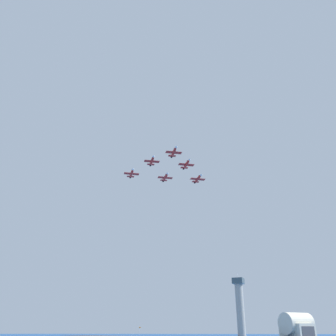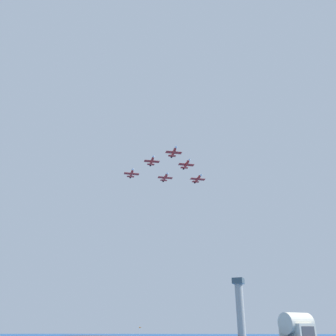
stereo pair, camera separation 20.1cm
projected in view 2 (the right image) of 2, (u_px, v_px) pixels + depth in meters
name	position (u px, v px, depth m)	size (l,w,h in m)	color
control_tower	(240.00, 304.00, 210.71)	(6.00, 6.00, 33.77)	#9E9E99
hangar	(297.00, 326.00, 179.55)	(17.16, 17.16, 11.00)	beige
windsock	(140.00, 328.00, 283.54)	(1.88, 0.90, 6.25)	silver
jet_lead	(174.00, 152.00, 250.49)	(12.25, 15.62, 3.72)	red
jet_left_wingman	(187.00, 164.00, 265.10)	(12.96, 15.97, 3.85)	red
jet_right_wingman	(152.00, 161.00, 260.71)	(12.08, 15.46, 3.68)	red
jet_left_outer	(198.00, 179.00, 278.57)	(13.01, 15.86, 3.83)	red
jet_right_outer	(132.00, 173.00, 269.64)	(12.67, 15.51, 3.74)	red
jet_slot_rear	(165.00, 177.00, 273.73)	(12.44, 15.31, 3.69)	red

